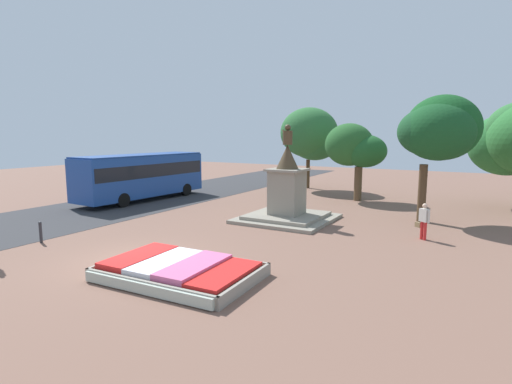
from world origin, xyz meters
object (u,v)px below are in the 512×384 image
flower_planter (178,270)px  kerb_bollard_mid_b (41,232)px  city_bus (142,174)px  pedestrian_with_handbag (424,219)px  statue_monument (287,197)px

flower_planter → kerb_bollard_mid_b: 7.73m
kerb_bollard_mid_b → city_bus: bearing=113.9°
city_bus → pedestrian_with_handbag: city_bus is taller
city_bus → kerb_bollard_mid_b: city_bus is taller
flower_planter → pedestrian_with_handbag: (6.10, 8.85, 0.65)m
flower_planter → city_bus: city_bus is taller
city_bus → flower_planter: bearing=-40.7°
pedestrian_with_handbag → kerb_bollard_mid_b: pedestrian_with_handbag is taller
statue_monument → kerb_bollard_mid_b: statue_monument is taller
city_bus → kerb_bollard_mid_b: size_ratio=10.64×
flower_planter → city_bus: bearing=139.3°
city_bus → pedestrian_with_handbag: bearing=-5.2°
flower_planter → kerb_bollard_mid_b: (-7.72, 0.34, 0.23)m
statue_monument → kerb_bollard_mid_b: bearing=-127.4°
statue_monument → city_bus: (-11.53, 1.03, 0.60)m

